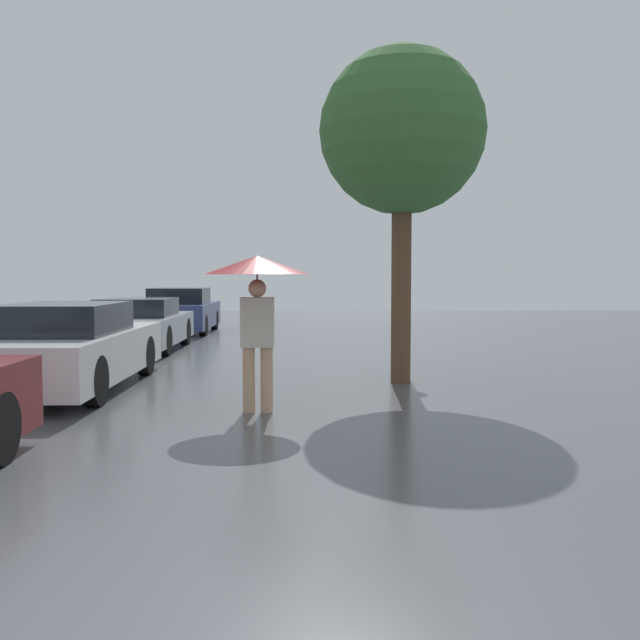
# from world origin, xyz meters

# --- Properties ---
(pedestrian) EXTENTS (1.24, 1.24, 1.86)m
(pedestrian) POSITION_xyz_m (-0.30, 5.95, 1.55)
(pedestrian) COLOR tan
(pedestrian) RESTS_ON ground_plane
(parked_car_second) EXTENTS (1.66, 4.53, 1.24)m
(parked_car_second) POSITION_xyz_m (-3.08, 7.73, 0.59)
(parked_car_second) COLOR silver
(parked_car_second) RESTS_ON ground_plane
(parked_car_third) EXTENTS (1.74, 3.85, 1.13)m
(parked_car_third) POSITION_xyz_m (-3.33, 13.06, 0.54)
(parked_car_third) COLOR #9EA3A8
(parked_car_third) RESTS_ON ground_plane
(parked_car_farthest) EXTENTS (1.78, 3.83, 1.27)m
(parked_car_farthest) POSITION_xyz_m (-3.27, 17.83, 0.59)
(parked_car_farthest) COLOR navy
(parked_car_farthest) RESTS_ON ground_plane
(tree) EXTENTS (2.47, 2.47, 5.00)m
(tree) POSITION_xyz_m (1.71, 8.27, 3.73)
(tree) COLOR brown
(tree) RESTS_ON ground_plane
(street_lamp) EXTENTS (0.35, 0.35, 4.06)m
(street_lamp) POSITION_xyz_m (2.00, 11.34, 2.82)
(street_lamp) COLOR #515456
(street_lamp) RESTS_ON ground_plane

